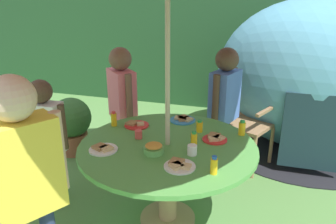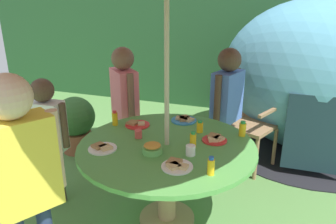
% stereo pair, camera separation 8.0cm
% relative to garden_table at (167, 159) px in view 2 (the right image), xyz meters
% --- Properties ---
extents(ground_plane, '(10.00, 10.00, 0.02)m').
position_rel_garden_table_xyz_m(ground_plane, '(0.00, 0.00, -0.58)').
color(ground_plane, '#548442').
extents(hedge_backdrop, '(9.00, 0.70, 1.87)m').
position_rel_garden_table_xyz_m(hedge_backdrop, '(0.00, 3.30, 0.36)').
color(hedge_backdrop, '#234C28').
rests_on(hedge_backdrop, ground_plane).
extents(garden_table, '(1.37, 1.37, 0.70)m').
position_rel_garden_table_xyz_m(garden_table, '(0.00, 0.00, 0.00)').
color(garden_table, tan).
rests_on(garden_table, ground_plane).
extents(wooden_chair, '(0.61, 0.60, 0.99)m').
position_rel_garden_table_xyz_m(wooden_chair, '(0.57, 1.24, -0.01)').
color(wooden_chair, '#93704C').
rests_on(wooden_chair, ground_plane).
extents(dome_tent, '(2.26, 2.26, 1.79)m').
position_rel_garden_table_xyz_m(dome_tent, '(1.17, 1.96, 0.31)').
color(dome_tent, teal).
rests_on(dome_tent, ground_plane).
extents(potted_plant, '(0.47, 0.47, 0.68)m').
position_rel_garden_table_xyz_m(potted_plant, '(-1.45, 0.87, -0.20)').
color(potted_plant, brown).
rests_on(potted_plant, ground_plane).
extents(child_in_blue_shirt, '(0.29, 0.43, 1.33)m').
position_rel_garden_table_xyz_m(child_in_blue_shirt, '(0.31, 0.92, 0.27)').
color(child_in_blue_shirt, brown).
rests_on(child_in_blue_shirt, ground_plane).
extents(child_in_pink_shirt, '(0.38, 0.38, 1.32)m').
position_rel_garden_table_xyz_m(child_in_pink_shirt, '(-0.69, 0.68, 0.27)').
color(child_in_pink_shirt, '#3F3F47').
rests_on(child_in_pink_shirt, ground_plane).
extents(child_in_white_shirt, '(0.39, 0.20, 1.15)m').
position_rel_garden_table_xyz_m(child_in_white_shirt, '(-1.06, -0.07, 0.16)').
color(child_in_white_shirt, brown).
rests_on(child_in_white_shirt, ground_plane).
extents(child_in_yellow_shirt, '(0.36, 0.42, 1.42)m').
position_rel_garden_table_xyz_m(child_in_yellow_shirt, '(-0.52, -0.92, 0.33)').
color(child_in_yellow_shirt, navy).
rests_on(child_in_yellow_shirt, ground_plane).
extents(snack_bowl, '(0.15, 0.15, 0.08)m').
position_rel_garden_table_xyz_m(snack_bowl, '(-0.05, -0.17, 0.16)').
color(snack_bowl, '#66B259').
rests_on(snack_bowl, garden_table).
extents(plate_center_back, '(0.23, 0.23, 0.03)m').
position_rel_garden_table_xyz_m(plate_center_back, '(-0.01, 0.52, 0.14)').
color(plate_center_back, '#338CD8').
rests_on(plate_center_back, garden_table).
extents(plate_center_front, '(0.22, 0.22, 0.03)m').
position_rel_garden_table_xyz_m(plate_center_front, '(-0.38, 0.28, 0.14)').
color(plate_center_front, red).
rests_on(plate_center_front, garden_table).
extents(plate_near_left, '(0.20, 0.20, 0.03)m').
position_rel_garden_table_xyz_m(plate_near_left, '(0.34, 0.19, 0.14)').
color(plate_near_left, red).
rests_on(plate_near_left, garden_table).
extents(plate_mid_left, '(0.21, 0.21, 0.03)m').
position_rel_garden_table_xyz_m(plate_mid_left, '(-0.43, -0.24, 0.14)').
color(plate_mid_left, white).
rests_on(plate_mid_left, garden_table).
extents(plate_far_left, '(0.21, 0.21, 0.03)m').
position_rel_garden_table_xyz_m(plate_far_left, '(0.18, -0.31, 0.14)').
color(plate_far_left, white).
rests_on(plate_far_left, garden_table).
extents(juice_bottle_near_right, '(0.05, 0.05, 0.10)m').
position_rel_garden_table_xyz_m(juice_bottle_near_right, '(0.18, 0.31, 0.18)').
color(juice_bottle_near_right, yellow).
rests_on(juice_bottle_near_right, garden_table).
extents(juice_bottle_far_right, '(0.05, 0.05, 0.13)m').
position_rel_garden_table_xyz_m(juice_bottle_far_right, '(0.20, 0.01, 0.19)').
color(juice_bottle_far_right, yellow).
rests_on(juice_bottle_far_right, garden_table).
extents(juice_bottle_mid_right, '(0.05, 0.05, 0.13)m').
position_rel_garden_table_xyz_m(juice_bottle_mid_right, '(-0.56, 0.22, 0.19)').
color(juice_bottle_mid_right, yellow).
rests_on(juice_bottle_mid_right, garden_table).
extents(juice_bottle_front_edge, '(0.06, 0.06, 0.13)m').
position_rel_garden_table_xyz_m(juice_bottle_front_edge, '(0.53, 0.35, 0.19)').
color(juice_bottle_front_edge, yellow).
rests_on(juice_bottle_front_edge, garden_table).
extents(juice_bottle_back_edge, '(0.05, 0.05, 0.13)m').
position_rel_garden_table_xyz_m(juice_bottle_back_edge, '(0.41, -0.33, 0.19)').
color(juice_bottle_back_edge, yellow).
rests_on(juice_bottle_back_edge, garden_table).
extents(cup_near, '(0.06, 0.06, 0.07)m').
position_rel_garden_table_xyz_m(cup_near, '(-0.26, 0.04, 0.16)').
color(cup_near, '#E04C47').
rests_on(cup_near, garden_table).
extents(cup_far, '(0.07, 0.07, 0.07)m').
position_rel_garden_table_xyz_m(cup_far, '(0.22, -0.11, 0.16)').
color(cup_far, white).
rests_on(cup_far, garden_table).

